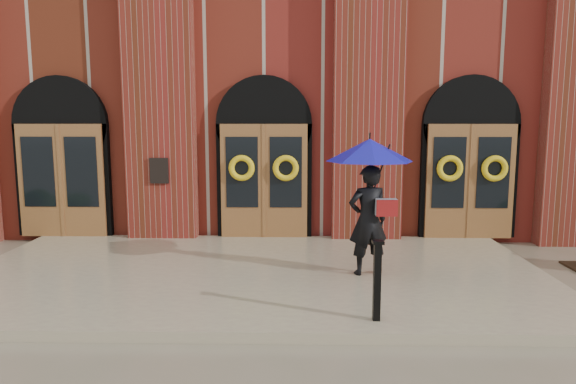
{
  "coord_description": "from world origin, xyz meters",
  "views": [
    {
      "loc": [
        0.75,
        -8.48,
        2.75
      ],
      "look_at": [
        0.56,
        1.0,
        1.4
      ],
      "focal_mm": 32.0,
      "sensor_mm": 36.0,
      "label": 1
    }
  ],
  "objects": [
    {
      "name": "ground",
      "position": [
        0.0,
        0.0,
        0.0
      ],
      "size": [
        90.0,
        90.0,
        0.0
      ],
      "primitive_type": "plane",
      "color": "gray",
      "rests_on": "ground"
    },
    {
      "name": "landing",
      "position": [
        0.0,
        0.15,
        0.07
      ],
      "size": [
        10.0,
        5.3,
        0.15
      ],
      "primitive_type": "cube",
      "color": "tan",
      "rests_on": "ground"
    },
    {
      "name": "church_building",
      "position": [
        0.0,
        8.78,
        3.5
      ],
      "size": [
        16.2,
        12.53,
        7.0
      ],
      "color": "maroon",
      "rests_on": "ground"
    },
    {
      "name": "man_with_umbrella",
      "position": [
        1.92,
        -0.04,
        1.75
      ],
      "size": [
        1.72,
        1.72,
        2.28
      ],
      "rotation": [
        0.0,
        0.0,
        3.37
      ],
      "color": "black",
      "rests_on": "landing"
    },
    {
      "name": "metal_post",
      "position": [
        1.77,
        -2.07,
        0.71
      ],
      "size": [
        0.15,
        0.15,
        1.06
      ],
      "rotation": [
        0.0,
        0.0,
        0.04
      ],
      "color": "black",
      "rests_on": "landing"
    }
  ]
}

